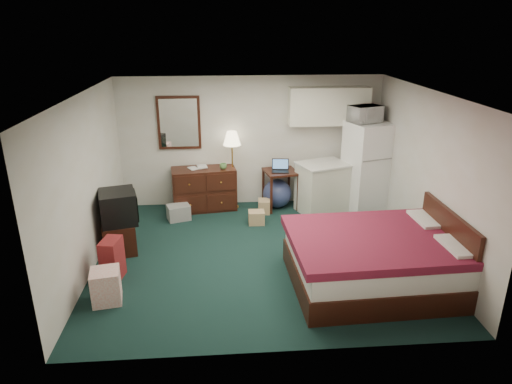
{
  "coord_description": "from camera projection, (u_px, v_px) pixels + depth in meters",
  "views": [
    {
      "loc": [
        -0.57,
        -6.32,
        3.4
      ],
      "look_at": [
        -0.07,
        0.11,
        1.01
      ],
      "focal_mm": 32.0,
      "sensor_mm": 36.0,
      "label": 1
    }
  ],
  "objects": [
    {
      "name": "upper_cabinets",
      "position": [
        329.0,
        106.0,
        8.5
      ],
      "size": [
        1.5,
        0.35,
        0.7
      ],
      "primitive_type": null,
      "color": "silver",
      "rests_on": "walls"
    },
    {
      "name": "retail_box",
      "position": [
        106.0,
        286.0,
        5.86
      ],
      "size": [
        0.42,
        0.42,
        0.45
      ],
      "primitive_type": null,
      "rotation": [
        0.0,
        0.0,
        0.17
      ],
      "color": "white",
      "rests_on": "floor"
    },
    {
      "name": "floor",
      "position": [
        261.0,
        255.0,
        7.13
      ],
      "size": [
        5.0,
        4.5,
        0.01
      ],
      "primitive_type": "cube",
      "color": "black",
      "rests_on": "ground"
    },
    {
      "name": "mug",
      "position": [
        223.0,
        166.0,
        8.58
      ],
      "size": [
        0.17,
        0.15,
        0.13
      ],
      "primitive_type": "imported",
      "rotation": [
        0.0,
        0.0,
        0.44
      ],
      "color": "#5B904C",
      "rests_on": "dresser"
    },
    {
      "name": "microwave",
      "position": [
        365.0,
        112.0,
        8.19
      ],
      "size": [
        0.63,
        0.5,
        0.37
      ],
      "primitive_type": "imported",
      "rotation": [
        0.0,
        0.0,
        0.41
      ],
      "color": "white",
      "rests_on": "fridge"
    },
    {
      "name": "book_a",
      "position": [
        189.0,
        164.0,
        8.53
      ],
      "size": [
        0.15,
        0.09,
        0.22
      ],
      "primitive_type": "imported",
      "rotation": [
        0.0,
        0.0,
        0.48
      ],
      "color": "#997B4C",
      "rests_on": "dresser"
    },
    {
      "name": "cardboard_box_a",
      "position": [
        256.0,
        217.0,
        8.2
      ],
      "size": [
        0.29,
        0.24,
        0.24
      ],
      "primitive_type": null,
      "rotation": [
        0.0,
        0.0,
        -0.01
      ],
      "color": "#997B4C",
      "rests_on": "floor"
    },
    {
      "name": "book_b",
      "position": [
        197.0,
        161.0,
        8.63
      ],
      "size": [
        0.19,
        0.06,
        0.25
      ],
      "primitive_type": "imported",
      "rotation": [
        0.0,
        0.0,
        0.18
      ],
      "color": "#997B4C",
      "rests_on": "dresser"
    },
    {
      "name": "kitchen_counter",
      "position": [
        322.0,
        188.0,
        8.63
      ],
      "size": [
        1.01,
        0.89,
        0.93
      ],
      "primitive_type": null,
      "rotation": [
        0.0,
        0.0,
        0.34
      ],
      "color": "silver",
      "rests_on": "floor"
    },
    {
      "name": "cardboard_box_b",
      "position": [
        264.0,
        206.0,
        8.67
      ],
      "size": [
        0.24,
        0.28,
        0.26
      ],
      "primitive_type": null,
      "rotation": [
        0.0,
        0.0,
        -0.09
      ],
      "color": "#997B4C",
      "rests_on": "floor"
    },
    {
      "name": "walls",
      "position": [
        261.0,
        179.0,
        6.7
      ],
      "size": [
        5.01,
        4.51,
        2.5
      ],
      "color": "beige",
      "rests_on": "floor"
    },
    {
      "name": "mirror",
      "position": [
        179.0,
        123.0,
        8.53
      ],
      "size": [
        0.8,
        0.06,
        1.0
      ],
      "primitive_type": null,
      "color": "white",
      "rests_on": "walls"
    },
    {
      "name": "desk",
      "position": [
        280.0,
        189.0,
        8.84
      ],
      "size": [
        0.7,
        0.7,
        0.75
      ],
      "primitive_type": null,
      "rotation": [
        0.0,
        0.0,
        0.19
      ],
      "color": "black",
      "rests_on": "floor"
    },
    {
      "name": "headboard",
      "position": [
        446.0,
        246.0,
        6.22
      ],
      "size": [
        0.06,
        1.56,
        1.0
      ],
      "primitive_type": null,
      "color": "black",
      "rests_on": "walls"
    },
    {
      "name": "suitcase",
      "position": [
        112.0,
        259.0,
        6.37
      ],
      "size": [
        0.29,
        0.4,
        0.6
      ],
      "primitive_type": null,
      "rotation": [
        0.0,
        0.0,
        -0.17
      ],
      "color": "maroon",
      "rests_on": "floor"
    },
    {
      "name": "dresser",
      "position": [
        204.0,
        189.0,
        8.77
      ],
      "size": [
        1.26,
        0.7,
        0.82
      ],
      "primitive_type": null,
      "rotation": [
        0.0,
        0.0,
        0.14
      ],
      "color": "black",
      "rests_on": "floor"
    },
    {
      "name": "floor_lamp",
      "position": [
        232.0,
        170.0,
        8.71
      ],
      "size": [
        0.38,
        0.38,
        1.51
      ],
      "primitive_type": null,
      "rotation": [
        0.0,
        0.0,
        -0.17
      ],
      "color": "gold",
      "rests_on": "floor"
    },
    {
      "name": "laptop",
      "position": [
        280.0,
        166.0,
        8.61
      ],
      "size": [
        0.35,
        0.3,
        0.22
      ],
      "primitive_type": null,
      "rotation": [
        0.0,
        0.0,
        -0.12
      ],
      "color": "black",
      "rests_on": "desk"
    },
    {
      "name": "ceiling",
      "position": [
        262.0,
        93.0,
        6.26
      ],
      "size": [
        5.0,
        4.5,
        0.01
      ],
      "primitive_type": "cube",
      "color": "beige",
      "rests_on": "walls"
    },
    {
      "name": "tv_stand",
      "position": [
        120.0,
        237.0,
        7.16
      ],
      "size": [
        0.6,
        0.63,
        0.49
      ],
      "primitive_type": null,
      "rotation": [
        0.0,
        0.0,
        0.23
      ],
      "color": "black",
      "rests_on": "floor"
    },
    {
      "name": "exercise_ball",
      "position": [
        277.0,
        193.0,
        8.9
      ],
      "size": [
        0.71,
        0.71,
        0.56
      ],
      "primitive_type": "sphere",
      "rotation": [
        0.0,
        0.0,
        -0.34
      ],
      "color": "navy",
      "rests_on": "floor"
    },
    {
      "name": "fridge",
      "position": [
        366.0,
        168.0,
        8.54
      ],
      "size": [
        0.87,
        0.87,
        1.71
      ],
      "primitive_type": null,
      "rotation": [
        0.0,
        0.0,
        0.28
      ],
      "color": "white",
      "rests_on": "floor"
    },
    {
      "name": "crt_tv",
      "position": [
        118.0,
        207.0,
        7.02
      ],
      "size": [
        0.68,
        0.71,
        0.5
      ],
      "primitive_type": null,
      "rotation": [
        0.0,
        0.0,
        0.26
      ],
      "color": "black",
      "rests_on": "tv_stand"
    },
    {
      "name": "file_bin",
      "position": [
        179.0,
        212.0,
        8.37
      ],
      "size": [
        0.47,
        0.41,
        0.28
      ],
      "primitive_type": null,
      "rotation": [
        0.0,
        0.0,
        0.32
      ],
      "color": "gray",
      "rests_on": "floor"
    },
    {
      "name": "bed",
      "position": [
        375.0,
        261.0,
        6.22
      ],
      "size": [
        2.3,
        1.83,
        0.71
      ],
      "primitive_type": null,
      "rotation": [
        0.0,
        0.0,
        0.04
      ],
      "color": "maroon",
      "rests_on": "floor"
    }
  ]
}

